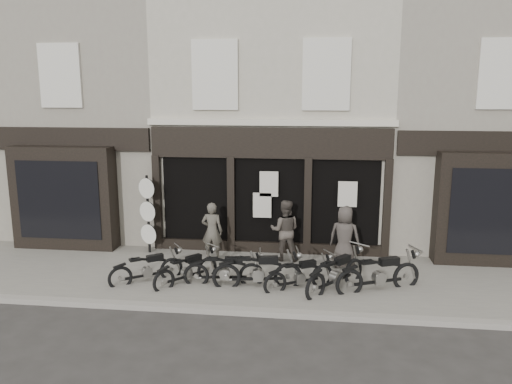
# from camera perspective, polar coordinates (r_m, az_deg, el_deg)

# --- Properties ---
(ground_plane) EXTENTS (90.00, 90.00, 0.00)m
(ground_plane) POSITION_cam_1_polar(r_m,az_deg,el_deg) (12.69, 0.21, -11.44)
(ground_plane) COLOR #2D2B28
(ground_plane) RESTS_ON ground
(pavement) EXTENTS (30.00, 4.20, 0.12)m
(pavement) POSITION_cam_1_polar(r_m,az_deg,el_deg) (13.50, 0.66, -9.73)
(pavement) COLOR slate
(pavement) RESTS_ON ground_plane
(kerb) EXTENTS (30.00, 0.25, 0.13)m
(kerb) POSITION_cam_1_polar(r_m,az_deg,el_deg) (11.53, -0.54, -13.54)
(kerb) COLOR gray
(kerb) RESTS_ON ground_plane
(central_building) EXTENTS (7.30, 6.22, 8.34)m
(central_building) POSITION_cam_1_polar(r_m,az_deg,el_deg) (17.64, 2.50, 8.64)
(central_building) COLOR #B6AD9C
(central_building) RESTS_ON ground
(neighbour_left) EXTENTS (5.60, 6.73, 8.34)m
(neighbour_left) POSITION_cam_1_polar(r_m,az_deg,el_deg) (19.16, -17.02, 8.25)
(neighbour_left) COLOR gray
(neighbour_left) RESTS_ON ground
(neighbour_right) EXTENTS (5.60, 6.73, 8.34)m
(neighbour_right) POSITION_cam_1_polar(r_m,az_deg,el_deg) (18.23, 23.00, 7.72)
(neighbour_right) COLOR gray
(neighbour_right) RESTS_ON ground
(motorcycle_0) EXTENTS (1.71, 1.36, 0.95)m
(motorcycle_0) POSITION_cam_1_polar(r_m,az_deg,el_deg) (13.34, -12.32, -8.82)
(motorcycle_0) COLOR black
(motorcycle_0) RESTS_ON ground
(motorcycle_1) EXTENTS (1.45, 1.64, 0.94)m
(motorcycle_1) POSITION_cam_1_polar(r_m,az_deg,el_deg) (13.07, -7.89, -9.08)
(motorcycle_1) COLOR black
(motorcycle_1) RESTS_ON ground
(motorcycle_2) EXTENTS (2.07, 0.59, 0.99)m
(motorcycle_2) POSITION_cam_1_polar(r_m,az_deg,el_deg) (12.88, -3.56, -9.23)
(motorcycle_2) COLOR black
(motorcycle_2) RESTS_ON ground
(motorcycle_3) EXTENTS (2.26, 0.70, 1.08)m
(motorcycle_3) POSITION_cam_1_polar(r_m,az_deg,el_deg) (12.67, 0.29, -9.38)
(motorcycle_3) COLOR black
(motorcycle_3) RESTS_ON ground
(motorcycle_4) EXTENTS (1.76, 1.23, 0.94)m
(motorcycle_4) POSITION_cam_1_polar(r_m,az_deg,el_deg) (12.67, 5.04, -9.71)
(motorcycle_4) COLOR black
(motorcycle_4) RESTS_ON ground
(motorcycle_5) EXTENTS (1.63, 1.88, 1.07)m
(motorcycle_5) POSITION_cam_1_polar(r_m,az_deg,el_deg) (12.71, 9.12, -9.49)
(motorcycle_5) COLOR black
(motorcycle_5) RESTS_ON ground
(motorcycle_6) EXTENTS (2.16, 1.23, 1.11)m
(motorcycle_6) POSITION_cam_1_polar(r_m,az_deg,el_deg) (12.84, 13.92, -9.41)
(motorcycle_6) COLOR black
(motorcycle_6) RESTS_ON ground
(man_left) EXTENTS (0.63, 0.42, 1.70)m
(man_left) POSITION_cam_1_polar(r_m,az_deg,el_deg) (14.52, -5.05, -4.47)
(man_left) COLOR #4E4940
(man_left) RESTS_ON pavement
(man_centre) EXTENTS (0.87, 0.68, 1.77)m
(man_centre) POSITION_cam_1_polar(r_m,az_deg,el_deg) (14.43, 3.32, -4.38)
(man_centre) COLOR #49413B
(man_centre) RESTS_ON pavement
(man_right) EXTENTS (0.97, 0.76, 1.75)m
(man_right) POSITION_cam_1_polar(r_m,az_deg,el_deg) (14.01, 10.09, -5.09)
(man_right) COLOR #3F3934
(man_right) RESTS_ON pavement
(advert_sign_post) EXTENTS (0.57, 0.39, 2.50)m
(advert_sign_post) POSITION_cam_1_polar(r_m,az_deg,el_deg) (15.33, -12.24, -2.87)
(advert_sign_post) COLOR black
(advert_sign_post) RESTS_ON ground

